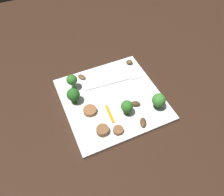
% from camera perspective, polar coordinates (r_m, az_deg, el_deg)
% --- Properties ---
extents(ground_plane, '(1.40, 1.40, 0.00)m').
position_cam_1_polar(ground_plane, '(0.65, 0.00, -0.74)').
color(ground_plane, black).
extents(plate, '(0.27, 0.27, 0.01)m').
position_cam_1_polar(plate, '(0.65, 0.00, -0.37)').
color(plate, white).
rests_on(plate, ground_plane).
extents(fork, '(0.18, 0.03, 0.00)m').
position_cam_1_polar(fork, '(0.68, 1.66, 4.26)').
color(fork, silver).
rests_on(fork, plate).
extents(broccoli_floret_0, '(0.03, 0.03, 0.05)m').
position_cam_1_polar(broccoli_floret_0, '(0.59, 3.80, -2.20)').
color(broccoli_floret_0, '#347525').
rests_on(broccoli_floret_0, plate).
extents(broccoli_floret_1, '(0.03, 0.03, 0.05)m').
position_cam_1_polar(broccoli_floret_1, '(0.65, -10.11, 4.46)').
color(broccoli_floret_1, '#347525').
rests_on(broccoli_floret_1, plate).
extents(broccoli_floret_2, '(0.04, 0.04, 0.05)m').
position_cam_1_polar(broccoli_floret_2, '(0.62, -9.76, 0.80)').
color(broccoli_floret_2, '#296420').
rests_on(broccoli_floret_2, plate).
extents(broccoli_floret_3, '(0.04, 0.04, 0.05)m').
position_cam_1_polar(broccoli_floret_3, '(0.61, 11.75, -0.56)').
color(broccoli_floret_3, '#408630').
rests_on(broccoli_floret_3, plate).
extents(sausage_slice_0, '(0.05, 0.05, 0.01)m').
position_cam_1_polar(sausage_slice_0, '(0.61, -5.59, -3.22)').
color(sausage_slice_0, brown).
rests_on(sausage_slice_0, plate).
extents(sausage_slice_1, '(0.04, 0.04, 0.01)m').
position_cam_1_polar(sausage_slice_1, '(0.58, 1.57, -8.16)').
color(sausage_slice_1, brown).
rests_on(sausage_slice_1, plate).
extents(sausage_slice_2, '(0.04, 0.04, 0.02)m').
position_cam_1_polar(sausage_slice_2, '(0.57, -2.38, -8.19)').
color(sausage_slice_2, brown).
rests_on(sausage_slice_2, plate).
extents(mushroom_0, '(0.03, 0.03, 0.01)m').
position_cam_1_polar(mushroom_0, '(0.59, 7.87, -6.15)').
color(mushroom_0, '#4C331E').
rests_on(mushroom_0, plate).
extents(mushroom_1, '(0.03, 0.03, 0.01)m').
position_cam_1_polar(mushroom_1, '(0.63, 5.98, -1.45)').
color(mushroom_1, '#422B19').
rests_on(mushroom_1, plate).
extents(mushroom_2, '(0.03, 0.03, 0.01)m').
position_cam_1_polar(mushroom_2, '(0.74, 4.41, 9.02)').
color(mushroom_2, brown).
rests_on(mushroom_2, plate).
extents(mushroom_3, '(0.03, 0.03, 0.01)m').
position_cam_1_polar(mushroom_3, '(0.70, -7.67, 5.28)').
color(mushroom_3, brown).
rests_on(mushroom_3, plate).
extents(pepper_strip_1, '(0.01, 0.06, 0.00)m').
position_cam_1_polar(pepper_strip_1, '(0.61, -0.58, -4.03)').
color(pepper_strip_1, orange).
rests_on(pepper_strip_1, plate).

